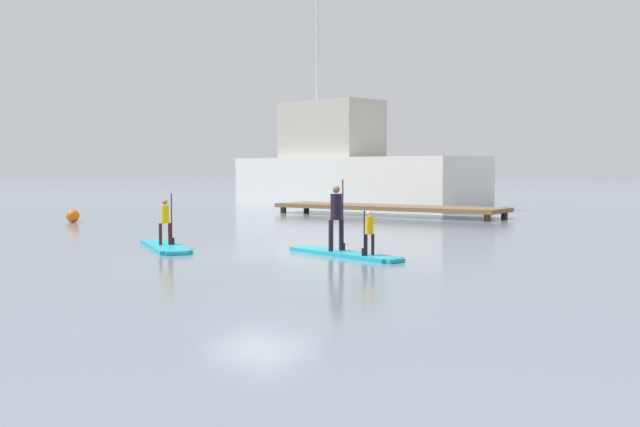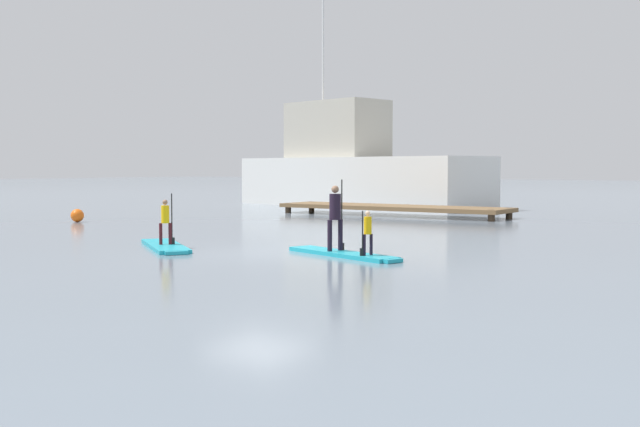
% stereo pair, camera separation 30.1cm
% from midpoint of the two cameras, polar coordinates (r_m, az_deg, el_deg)
% --- Properties ---
extents(ground_plane, '(240.00, 240.00, 0.00)m').
position_cam_midpoint_polar(ground_plane, '(19.45, -4.87, -2.98)').
color(ground_plane, slate).
extents(paddleboard_near, '(3.37, 2.65, 0.10)m').
position_cam_midpoint_polar(paddleboard_near, '(21.10, -11.79, -2.40)').
color(paddleboard_near, '#1E9EB2').
rests_on(paddleboard_near, ground).
extents(paddler_child_solo, '(0.30, 0.36, 1.37)m').
position_cam_midpoint_polar(paddler_child_solo, '(21.03, -11.78, -0.42)').
color(paddler_child_solo, '#4C1419').
rests_on(paddler_child_solo, paddleboard_near).
extents(paddleboard_far, '(3.67, 1.70, 0.10)m').
position_cam_midpoint_polar(paddleboard_far, '(18.87, 1.40, -3.01)').
color(paddleboard_far, '#1E9EB2').
rests_on(paddleboard_far, ground).
extents(paddler_adult, '(0.36, 0.49, 1.77)m').
position_cam_midpoint_polar(paddler_adult, '(19.05, 0.77, 0.01)').
color(paddler_adult, black).
rests_on(paddler_adult, paddleboard_far).
extents(paddler_child_front, '(0.23, 0.37, 1.06)m').
position_cam_midpoint_polar(paddler_child_front, '(18.13, 3.17, -1.26)').
color(paddler_child_front, black).
rests_on(paddler_child_front, paddleboard_far).
extents(fishing_boat_white_large, '(15.88, 7.28, 12.76)m').
position_cam_midpoint_polar(fishing_boat_white_large, '(43.10, 1.90, 3.26)').
color(fishing_boat_white_large, silver).
rests_on(fishing_boat_white_large, ground).
extents(floating_dock, '(10.88, 2.54, 0.46)m').
position_cam_midpoint_polar(floating_dock, '(34.90, 4.76, 0.45)').
color(floating_dock, brown).
rests_on(floating_dock, ground).
extents(mooring_buoy_mid, '(0.52, 0.52, 0.52)m').
position_cam_midpoint_polar(mooring_buoy_mid, '(31.99, -18.09, -0.16)').
color(mooring_buoy_mid, orange).
rests_on(mooring_buoy_mid, ground).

